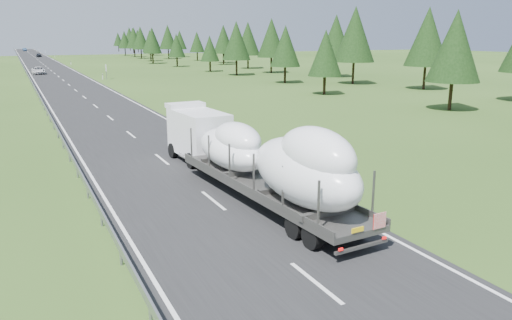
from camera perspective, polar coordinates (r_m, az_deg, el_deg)
name	(u,v)px	position (r m, az deg, el deg)	size (l,w,h in m)	color
ground	(315,283)	(16.46, 6.80, -13.77)	(400.00, 400.00, 0.00)	#2C4918
road_surface	(54,73)	(112.71, -22.07, 9.20)	(10.00, 400.00, 0.02)	black
guardrail	(26,71)	(112.36, -24.82, 9.22)	(0.10, 400.00, 0.76)	slate
marker_posts	(62,59)	(167.94, -21.32, 10.73)	(0.13, 350.08, 1.00)	silver
highway_sign	(106,69)	(93.59, -16.77, 9.93)	(0.08, 0.90, 2.60)	slate
tree_line_right	(251,39)	(112.85, -0.55, 13.71)	(25.51, 280.73, 12.65)	black
boat_truck	(253,153)	(23.90, -0.37, 0.78)	(3.49, 18.57, 4.27)	white
distant_van	(38,71)	(110.61, -23.61, 9.35)	(2.41, 5.22, 1.45)	silver
distant_car_dark	(39,55)	(197.63, -23.57, 10.94)	(1.60, 3.98, 1.36)	black
distant_car_blue	(25,49)	(274.61, -24.94, 11.39)	(1.57, 4.52, 1.49)	#1B314D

